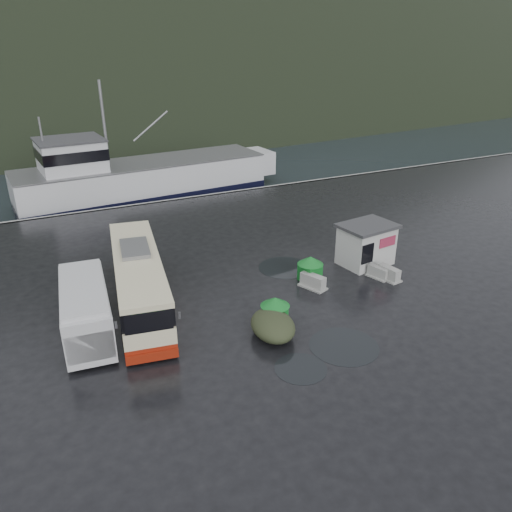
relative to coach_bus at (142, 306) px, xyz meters
name	(u,v)px	position (x,y,z in m)	size (l,w,h in m)	color
ground	(224,306)	(4.05, -2.03, 0.00)	(160.00, 160.00, 0.00)	black
harbor_water	(45,98)	(4.05, 107.97, 0.00)	(300.00, 180.00, 0.02)	black
quay_edge	(136,205)	(4.05, 17.97, 0.00)	(160.00, 0.60, 1.50)	#999993
headland	(41,67)	(14.05, 247.97, 0.00)	(780.00, 540.00, 570.00)	black
coach_bus	(142,306)	(0.00, 0.00, 0.00)	(2.86, 11.30, 3.19)	beige
white_van	(90,334)	(-3.05, -1.70, 0.00)	(2.26, 6.57, 2.75)	silver
waste_bin_left	(275,323)	(5.75, -4.86, 0.00)	(1.08, 1.08, 1.51)	#147626
waste_bin_right	(310,280)	(9.99, -1.39, 0.00)	(1.13, 1.13, 1.58)	#147626
dome_tent	(273,335)	(5.11, -5.82, 0.00)	(2.11, 2.95, 1.16)	#313822
ticket_kiosk	(364,263)	(14.50, -0.86, 0.00)	(3.46, 2.62, 2.71)	silver
jersey_barrier_a	(313,288)	(9.64, -2.30, 0.00)	(0.83, 1.66, 0.83)	#999993
jersey_barrier_b	(388,279)	(14.40, -3.34, 0.00)	(0.80, 1.60, 0.80)	#999993
jersey_barrier_c	(377,277)	(13.96, -2.89, 0.00)	(0.72, 1.43, 0.72)	#999993
fishing_trawler	(145,183)	(6.50, 24.61, 0.00)	(28.93, 6.32, 11.57)	silver
puddles	(308,312)	(7.91, -4.63, 0.01)	(7.40, 12.51, 0.01)	black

